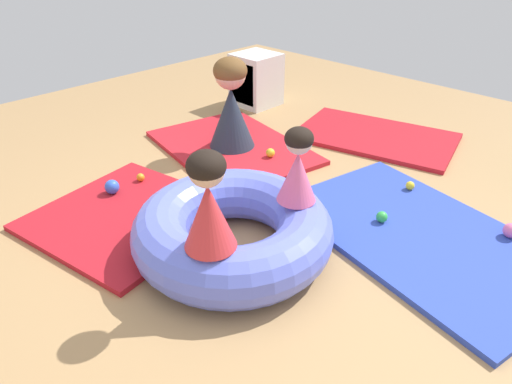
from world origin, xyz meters
TOP-DOWN VIEW (x-y plane):
  - ground_plane at (0.00, 0.00)m, footprint 8.00×8.00m
  - gym_mat_center_rear at (0.61, 0.82)m, footprint 1.94×1.43m
  - gym_mat_near_left at (-0.47, 2.01)m, footprint 1.60×1.22m
  - gym_mat_far_right at (-0.95, -0.39)m, footprint 1.32×1.32m
  - gym_mat_front at (-1.26, 0.89)m, footprint 1.64×1.31m
  - inflatable_cushion at (-0.14, -0.14)m, footprint 1.22×1.22m
  - child_in_red at (0.06, -0.47)m, footprint 0.31×0.31m
  - child_in_pink at (0.07, 0.18)m, footprint 0.33×0.33m
  - adult_seated at (-1.26, 0.89)m, footprint 0.42×0.42m
  - play_ball_yellow at (-0.85, 0.95)m, footprint 0.08×0.08m
  - play_ball_red at (-1.49, 1.12)m, footprint 0.07×0.07m
  - play_ball_blue at (-1.27, -0.31)m, footprint 0.11×0.11m
  - play_ball_green at (0.36, 0.75)m, footprint 0.08×0.08m
  - play_ball_orange at (-1.28, -0.06)m, footprint 0.06×0.06m
  - play_ball_teal at (-0.69, -0.28)m, footprint 0.07×0.07m
  - play_ball_pink at (1.03, 1.18)m, footprint 0.10×0.10m
  - play_ball_yellow_second at (0.28, 1.28)m, footprint 0.07×0.07m
  - storage_cube at (-1.95, 1.87)m, footprint 0.44×0.44m

SIDE VIEW (x-z plane):
  - ground_plane at x=0.00m, z-range 0.00..0.00m
  - gym_mat_center_rear at x=0.61m, z-range 0.00..0.04m
  - gym_mat_near_left at x=-0.47m, z-range 0.00..0.04m
  - gym_mat_far_right at x=-0.95m, z-range 0.00..0.04m
  - gym_mat_front at x=-1.26m, z-range 0.00..0.04m
  - play_ball_orange at x=-1.28m, z-range 0.04..0.10m
  - play_ball_teal at x=-0.69m, z-range 0.04..0.11m
  - play_ball_yellow_second at x=0.28m, z-range 0.04..0.11m
  - play_ball_red at x=-1.49m, z-range 0.04..0.11m
  - play_ball_green at x=0.36m, z-range 0.04..0.12m
  - play_ball_yellow at x=-0.85m, z-range 0.04..0.12m
  - play_ball_pink at x=1.03m, z-range 0.04..0.14m
  - play_ball_blue at x=-1.27m, z-range 0.04..0.15m
  - inflatable_cushion at x=-0.14m, z-range 0.00..0.34m
  - storage_cube at x=-1.95m, z-range 0.00..0.56m
  - adult_seated at x=-1.26m, z-range 0.03..0.82m
  - child_in_pink at x=0.07m, z-range 0.34..0.80m
  - child_in_red at x=0.06m, z-range 0.33..0.87m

